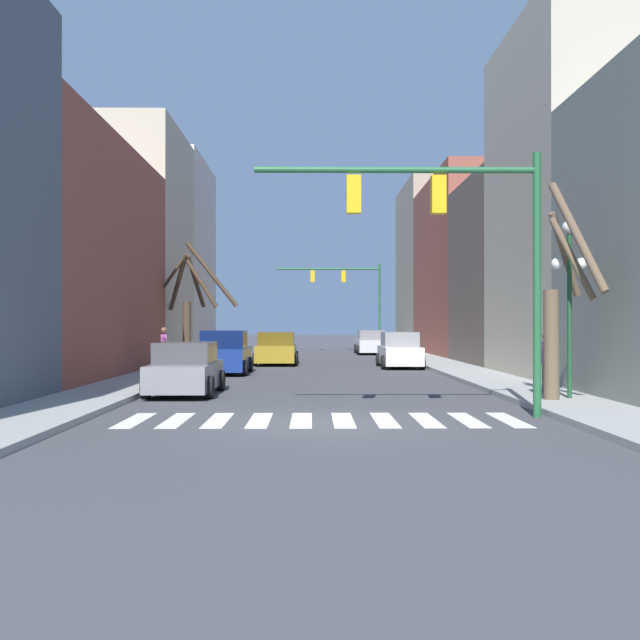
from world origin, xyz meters
The scene contains 18 objects.
ground_plane centered at (0.00, 0.00, 0.00)m, with size 240.00×240.00×0.00m, color #424247.
sidewalk_left centered at (-6.20, 0.00, 0.07)m, with size 2.31×90.00×0.15m.
sidewalk_right centered at (6.20, 0.00, 0.07)m, with size 2.31×90.00×0.15m.
building_row_left centered at (-10.36, 18.31, 5.67)m, with size 6.00×46.20×13.00m.
building_row_right centered at (10.36, 24.64, 5.75)m, with size 6.00×57.61×13.43m.
crosswalk_stripes centered at (0.00, 0.58, 0.00)m, with size 8.55×2.60×0.01m.
traffic_signal_near centered at (2.94, 1.01, 4.28)m, with size 6.39×0.28×5.91m.
traffic_signal_far centered at (2.57, 39.61, 4.78)m, with size 7.69×0.28×6.52m.
street_lamp_right_corner centered at (6.49, 3.80, 3.41)m, with size 0.95×0.36×4.63m.
car_parked_right_near centered at (-3.85, 15.53, 0.83)m, with size 2.14×4.19×1.80m.
car_parked_left_near centered at (-3.94, 6.45, 0.72)m, with size 1.98×4.18×1.54m.
car_parked_right_far centered at (-2.02, 22.58, 0.78)m, with size 2.19×4.69×1.66m.
car_driving_away_lane centered at (3.94, 19.68, 0.79)m, with size 1.98×4.34×1.69m.
car_parked_right_mid centered at (3.86, 35.61, 0.77)m, with size 2.14×4.88×1.64m.
pedestrian_waiting_at_curb centered at (-5.91, 13.25, 1.21)m, with size 0.30×0.78×1.80m.
pedestrian_on_right_sidewalk centered at (6.32, 5.21, 1.16)m, with size 0.23×0.73×1.71m.
street_tree_left_mid centered at (6.08, 3.33, 2.53)m, with size 1.21×2.34×5.57m.
street_tree_left_near centered at (-6.01, 20.27, 3.08)m, with size 4.30×1.98×5.85m.
Camera 1 is at (-0.23, -15.57, 2.09)m, focal length 42.00 mm.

